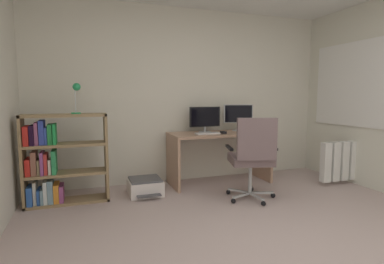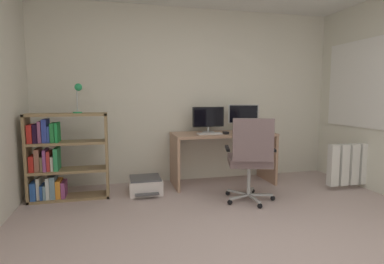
{
  "view_description": "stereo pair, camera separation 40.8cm",
  "coord_description": "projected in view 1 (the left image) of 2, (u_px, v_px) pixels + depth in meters",
  "views": [
    {
      "loc": [
        -1.5,
        -1.99,
        1.28
      ],
      "look_at": [
        -0.14,
        1.84,
        0.81
      ],
      "focal_mm": 29.07,
      "sensor_mm": 36.0,
      "label": 1
    },
    {
      "loc": [
        -1.11,
        -2.1,
        1.28
      ],
      "look_at": [
        -0.14,
        1.84,
        0.81
      ],
      "focal_mm": 29.07,
      "sensor_mm": 36.0,
      "label": 2
    }
  ],
  "objects": [
    {
      "name": "wall_back",
      "position": [
        186.0,
        96.0,
        4.73
      ],
      "size": [
        4.5,
        0.1,
        2.57
      ],
      "primitive_type": "cube",
      "color": "silver",
      "rests_on": "ground"
    },
    {
      "name": "desk_lamp",
      "position": [
        76.0,
        93.0,
        3.66
      ],
      "size": [
        0.12,
        0.11,
        0.36
      ],
      "color": "#249D5A",
      "rests_on": "bookshelf"
    },
    {
      "name": "monitor_main",
      "position": [
        205.0,
        118.0,
        4.57
      ],
      "size": [
        0.48,
        0.18,
        0.37
      ],
      "color": "#B2B5B7",
      "rests_on": "desk"
    },
    {
      "name": "office_chair",
      "position": [
        253.0,
        154.0,
        3.76
      ],
      "size": [
        0.65,
        0.66,
        1.04
      ],
      "color": "#B7BABC",
      "rests_on": "ground"
    },
    {
      "name": "monitor_secondary",
      "position": [
        238.0,
        115.0,
        4.75
      ],
      "size": [
        0.45,
        0.18,
        0.4
      ],
      "color": "#B2B5B7",
      "rests_on": "desk"
    },
    {
      "name": "window_pane",
      "position": [
        357.0,
        84.0,
        4.46
      ],
      "size": [
        0.01,
        1.47,
        1.14
      ],
      "primitive_type": "cube",
      "color": "white"
    },
    {
      "name": "computer_mouse",
      "position": [
        223.0,
        132.0,
        4.42
      ],
      "size": [
        0.06,
        0.1,
        0.03
      ],
      "primitive_type": "cube",
      "rotation": [
        0.0,
        0.0,
        0.05
      ],
      "color": "black",
      "rests_on": "desk"
    },
    {
      "name": "printer",
      "position": [
        145.0,
        187.0,
        4.06
      ],
      "size": [
        0.43,
        0.49,
        0.22
      ],
      "color": "silver",
      "rests_on": "ground"
    },
    {
      "name": "keyboard",
      "position": [
        208.0,
        133.0,
        4.37
      ],
      "size": [
        0.34,
        0.13,
        0.02
      ],
      "primitive_type": "cube",
      "rotation": [
        0.0,
        0.0,
        0.0
      ],
      "color": "silver",
      "rests_on": "desk"
    },
    {
      "name": "window_frame",
      "position": [
        357.0,
        84.0,
        4.45
      ],
      "size": [
        0.02,
        1.55,
        1.22
      ],
      "primitive_type": "cube",
      "color": "white"
    },
    {
      "name": "bookshelf",
      "position": [
        55.0,
        162.0,
        3.67
      ],
      "size": [
        0.95,
        0.29,
        1.07
      ],
      "color": "#90754F",
      "rests_on": "ground"
    },
    {
      "name": "radiator",
      "position": [
        348.0,
        160.0,
        4.55
      ],
      "size": [
        0.93,
        0.1,
        0.57
      ],
      "color": "white",
      "rests_on": "ground"
    },
    {
      "name": "desk",
      "position": [
        219.0,
        146.0,
        4.58
      ],
      "size": [
        1.46,
        0.63,
        0.75
      ],
      "color": "tan",
      "rests_on": "ground"
    },
    {
      "name": "ground_plane",
      "position": [
        285.0,
        257.0,
        2.51
      ],
      "size": [
        4.5,
        4.98,
        0.02
      ],
      "primitive_type": "cube",
      "color": "#C0A8A4",
      "rests_on": "ground"
    }
  ]
}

